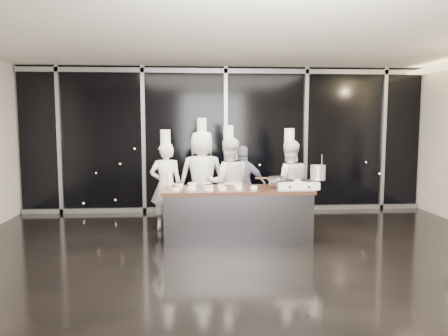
% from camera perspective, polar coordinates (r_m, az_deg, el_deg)
% --- Properties ---
extents(ground, '(9.00, 9.00, 0.00)m').
position_cam_1_polar(ground, '(6.60, 2.52, -11.59)').
color(ground, black).
rests_on(ground, ground).
extents(room_shell, '(9.02, 7.02, 3.21)m').
position_cam_1_polar(room_shell, '(6.31, 4.22, 8.27)').
color(room_shell, beige).
rests_on(room_shell, ground).
extents(window_wall, '(8.90, 0.11, 3.20)m').
position_cam_1_polar(window_wall, '(9.71, 0.20, 3.70)').
color(window_wall, black).
rests_on(window_wall, ground).
extents(demo_counter, '(2.46, 0.86, 0.90)m').
position_cam_1_polar(demo_counter, '(7.35, 1.72, -6.09)').
color(demo_counter, '#333338').
rests_on(demo_counter, ground).
extents(stove, '(0.71, 0.48, 0.14)m').
position_cam_1_polar(stove, '(7.35, 9.57, -2.12)').
color(stove, silver).
rests_on(stove, demo_counter).
extents(frying_pan, '(0.54, 0.33, 0.05)m').
position_cam_1_polar(frying_pan, '(7.29, 6.96, -1.34)').
color(frying_pan, slate).
rests_on(frying_pan, stove).
extents(stock_pot, '(0.27, 0.27, 0.24)m').
position_cam_1_polar(stock_pot, '(7.38, 12.17, -0.59)').
color(stock_pot, '#ADADB0').
rests_on(stock_pot, stove).
extents(prep_bowls, '(1.40, 0.73, 0.05)m').
position_cam_1_polar(prep_bowls, '(7.30, -2.31, -2.40)').
color(prep_bowls, white).
rests_on(prep_bowls, demo_counter).
extents(squeeze_bottle, '(0.07, 0.07, 0.26)m').
position_cam_1_polar(squeeze_bottle, '(7.56, -7.17, -1.42)').
color(squeeze_bottle, white).
rests_on(squeeze_bottle, demo_counter).
extents(chef_far_left, '(0.60, 0.41, 1.85)m').
position_cam_1_polar(chef_far_left, '(8.17, -7.59, -2.18)').
color(chef_far_left, white).
rests_on(chef_far_left, ground).
extents(chef_left, '(0.95, 0.67, 2.07)m').
position_cam_1_polar(chef_left, '(8.45, -2.88, -1.21)').
color(chef_left, white).
rests_on(chef_left, ground).
extents(chef_center, '(0.85, 0.67, 1.94)m').
position_cam_1_polar(chef_center, '(8.19, 0.59, -1.91)').
color(chef_center, white).
rests_on(chef_center, ground).
extents(guest, '(0.97, 0.60, 1.54)m').
position_cam_1_polar(guest, '(8.47, 2.51, -2.27)').
color(guest, '#131334').
rests_on(guest, ground).
extents(chef_right, '(0.81, 0.63, 1.88)m').
position_cam_1_polar(chef_right, '(8.38, 8.43, -1.99)').
color(chef_right, white).
rests_on(chef_right, ground).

